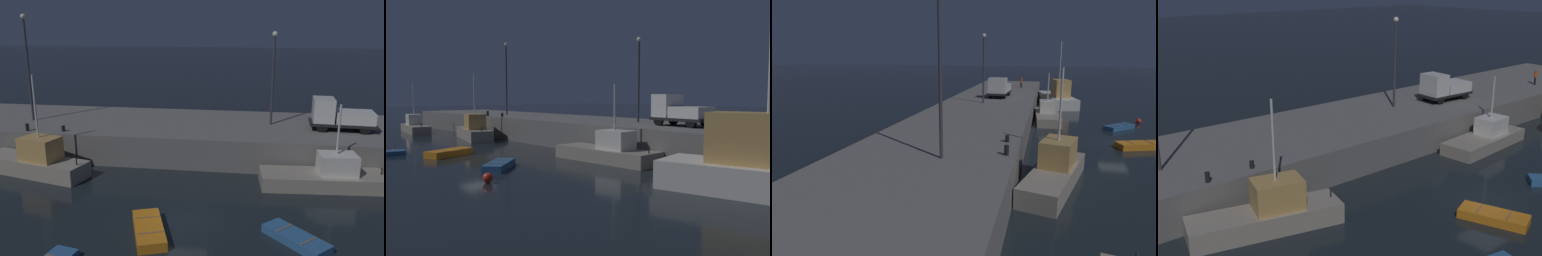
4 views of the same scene
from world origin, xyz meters
The scene contains 11 objects.
ground_plane centered at (0.00, 0.00, 0.00)m, with size 320.00×320.00×0.00m, color black.
pier_quay centered at (0.00, 13.34, 1.24)m, with size 69.96×10.61×2.48m.
fishing_trawler_red centered at (8.82, 6.35, 0.76)m, with size 8.66×3.37×5.82m.
fishing_boat_blue centered at (-12.16, 5.72, 1.00)m, with size 8.86×4.38×7.47m.
dinghy_orange_near centered at (-1.65, -1.69, 0.27)m, with size 2.74×4.18×0.58m.
rowboat_white_mid centered at (6.10, -1.41, 0.23)m, with size 3.49×3.56×0.50m.
lamp_post_west centered at (-15.78, 12.13, 7.79)m, with size 0.44×0.44×9.23m.
lamp_post_east centered at (5.29, 13.71, 7.07)m, with size 0.44×0.44×7.83m.
utility_truck centered at (10.63, 12.58, 3.70)m, with size 5.21×2.49×2.60m.
bollard_west centered at (-14.33, 8.61, 2.78)m, with size 0.28×0.28×0.60m, color black.
bollard_central centered at (-11.39, 8.91, 2.71)m, with size 0.28×0.28×0.46m, color black.
Camera 1 is at (3.50, -20.65, 11.11)m, focal length 37.70 mm.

